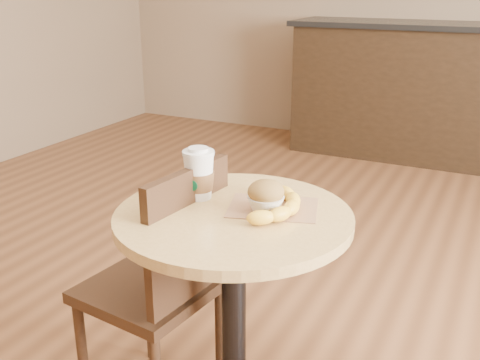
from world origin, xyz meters
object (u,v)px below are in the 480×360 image
at_px(coffee_cup, 199,176).
at_px(chair_left, 163,281).
at_px(muffin, 266,197).
at_px(banana, 274,203).
at_px(cafe_table, 234,290).

bearing_deg(coffee_cup, chair_left, -168.66).
bearing_deg(chair_left, muffin, 100.52).
relative_size(muffin, banana, 0.36).
relative_size(cafe_table, coffee_cup, 4.99).
relative_size(chair_left, muffin, 8.43).
xyz_separation_m(chair_left, banana, (0.35, 0.04, 0.31)).
bearing_deg(coffee_cup, banana, -4.78).
relative_size(coffee_cup, muffin, 1.49).
bearing_deg(coffee_cup, cafe_table, -26.79).
height_order(cafe_table, chair_left, chair_left).
height_order(cafe_table, muffin, muffin).
distance_m(chair_left, muffin, 0.47).
bearing_deg(muffin, banana, 54.38).
distance_m(cafe_table, banana, 0.28).
height_order(cafe_table, coffee_cup, coffee_cup).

